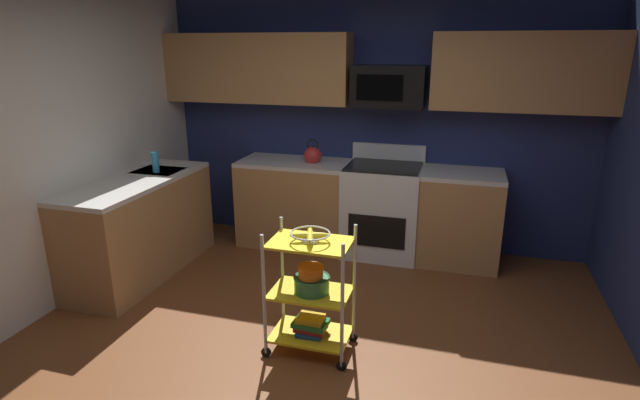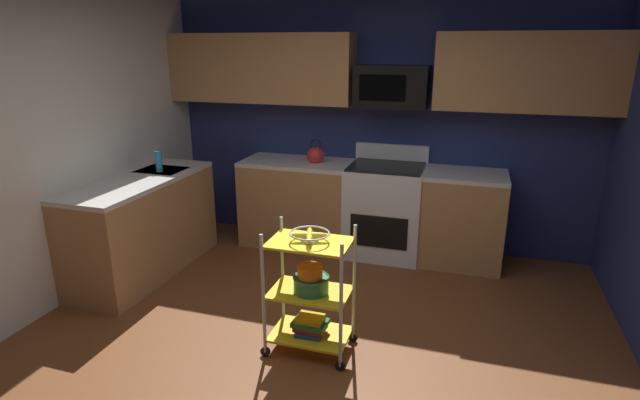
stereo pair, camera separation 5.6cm
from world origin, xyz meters
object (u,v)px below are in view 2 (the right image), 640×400
(mixing_bowl_small, at_px, (310,271))
(dish_soap_bottle, at_px, (159,161))
(microwave, at_px, (392,86))
(rolling_cart, at_px, (310,292))
(mixing_bowl_large, at_px, (311,284))
(kettle, at_px, (316,155))
(oven_range, at_px, (385,209))
(fruit_bowl, at_px, (309,235))
(book_stack, at_px, (310,325))

(mixing_bowl_small, xyz_separation_m, dish_soap_bottle, (-1.88, 1.05, 0.40))
(microwave, xyz_separation_m, rolling_cart, (-0.19, -1.97, -1.25))
(rolling_cart, relative_size, mixing_bowl_large, 3.63)
(mixing_bowl_small, relative_size, kettle, 0.69)
(rolling_cart, relative_size, dish_soap_bottle, 4.57)
(mixing_bowl_large, height_order, dish_soap_bottle, dish_soap_bottle)
(oven_range, xyz_separation_m, mixing_bowl_large, (-0.18, -1.87, 0.04))
(oven_range, height_order, mixing_bowl_small, oven_range)
(fruit_bowl, distance_m, kettle, 1.95)
(fruit_bowl, bearing_deg, microwave, 84.55)
(oven_range, distance_m, book_stack, 1.90)
(fruit_bowl, bearing_deg, dish_soap_bottle, 150.95)
(book_stack, bearing_deg, rolling_cart, 0.00)
(microwave, height_order, fruit_bowl, microwave)
(rolling_cart, xyz_separation_m, fruit_bowl, (-0.00, 0.00, 0.42))
(microwave, xyz_separation_m, kettle, (-0.74, -0.11, -0.70))
(fruit_bowl, height_order, kettle, kettle)
(microwave, distance_m, kettle, 1.03)
(dish_soap_bottle, bearing_deg, mixing_bowl_large, -28.92)
(oven_range, xyz_separation_m, mixing_bowl_small, (-0.18, -1.88, 0.14))
(dish_soap_bottle, bearing_deg, kettle, 32.16)
(kettle, bearing_deg, book_stack, -73.39)
(mixing_bowl_large, bearing_deg, dish_soap_bottle, 151.08)
(microwave, xyz_separation_m, fruit_bowl, (-0.19, -1.97, -0.82))
(kettle, bearing_deg, mixing_bowl_large, -73.10)
(rolling_cart, xyz_separation_m, mixing_bowl_small, (0.01, -0.02, 0.17))
(rolling_cart, xyz_separation_m, dish_soap_bottle, (-1.87, 1.04, 0.57))
(rolling_cart, relative_size, kettle, 3.47)
(oven_range, height_order, dish_soap_bottle, dish_soap_bottle)
(kettle, height_order, dish_soap_bottle, kettle)
(rolling_cart, distance_m, book_stack, 0.26)
(fruit_bowl, relative_size, dish_soap_bottle, 1.36)
(oven_range, xyz_separation_m, microwave, (-0.00, 0.10, 1.22))
(fruit_bowl, relative_size, mixing_bowl_large, 1.08)
(oven_range, xyz_separation_m, dish_soap_bottle, (-2.06, -0.83, 0.54))
(microwave, height_order, mixing_bowl_large, microwave)
(microwave, bearing_deg, kettle, -171.70)
(microwave, relative_size, fruit_bowl, 2.57)
(oven_range, distance_m, kettle, 0.91)
(microwave, distance_m, dish_soap_bottle, 2.36)
(mixing_bowl_small, height_order, dish_soap_bottle, dish_soap_bottle)
(fruit_bowl, bearing_deg, mixing_bowl_small, -61.78)
(rolling_cart, distance_m, mixing_bowl_large, 0.07)
(book_stack, bearing_deg, mixing_bowl_small, -61.78)
(oven_range, distance_m, mixing_bowl_large, 1.88)
(rolling_cart, relative_size, book_stack, 3.66)
(oven_range, distance_m, fruit_bowl, 1.92)
(oven_range, bearing_deg, kettle, -179.70)
(rolling_cart, distance_m, fruit_bowl, 0.42)
(fruit_bowl, distance_m, mixing_bowl_small, 0.26)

